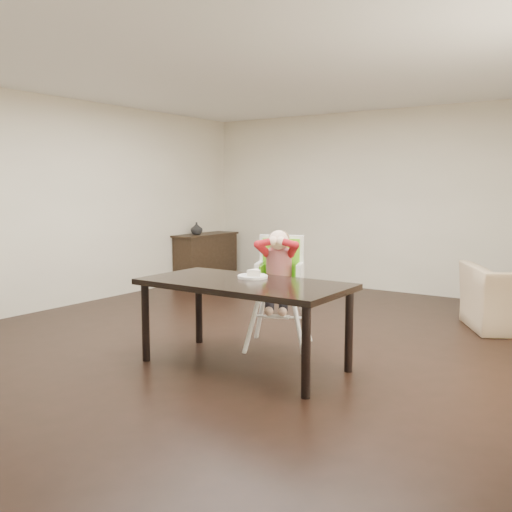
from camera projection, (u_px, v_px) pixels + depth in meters
The scene contains 7 objects.
ground at pixel (250, 341), 5.81m from camera, with size 7.00×7.00×0.00m, color black.
room_walls at pixel (250, 156), 5.59m from camera, with size 6.02×7.02×2.71m.
dining_table at pixel (244, 290), 4.91m from camera, with size 1.80×0.90×0.75m.
high_chair at pixel (279, 265), 5.51m from camera, with size 0.62×0.62×1.15m.
plate at pixel (253, 275), 5.07m from camera, with size 0.30×0.30×0.08m.
sideboard at pixel (206, 257), 9.53m from camera, with size 0.44×1.26×0.79m.
vase at pixel (197, 229), 9.28m from camera, with size 0.19×0.20×0.19m, color #99999E.
Camera 1 is at (3.23, -4.65, 1.55)m, focal length 40.00 mm.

